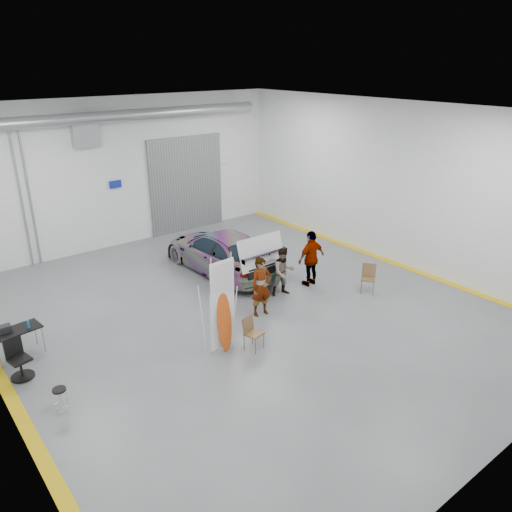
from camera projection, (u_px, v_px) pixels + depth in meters
ground at (244, 311)px, 15.59m from camera, size 16.00×16.00×0.00m
room_shell at (207, 169)px, 15.83m from camera, size 14.02×16.18×6.01m
sedan_car at (221, 251)px, 18.23m from camera, size 2.21×5.27×1.52m
person_a at (261, 287)px, 15.04m from camera, size 0.73×0.53×1.87m
person_b at (284, 272)px, 16.36m from camera, size 0.94×0.81×1.63m
person_c at (311, 258)px, 17.02m from camera, size 1.15×0.48×1.97m
surfboard_display at (223, 313)px, 13.09m from camera, size 0.78×0.24×2.76m
folding_chair_near at (254, 339)px, 13.45m from camera, size 0.54×0.57×0.93m
folding_chair_far at (367, 284)px, 16.72m from camera, size 0.62×0.73×0.96m
shop_stool at (61, 401)px, 11.02m from camera, size 0.32×0.32×0.62m
work_table at (12, 331)px, 12.92m from camera, size 1.30×0.76×1.01m
office_chair at (19, 360)px, 12.21m from camera, size 0.56×0.58×1.05m
trunk_lid at (261, 250)px, 16.21m from camera, size 1.77×1.08×0.04m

